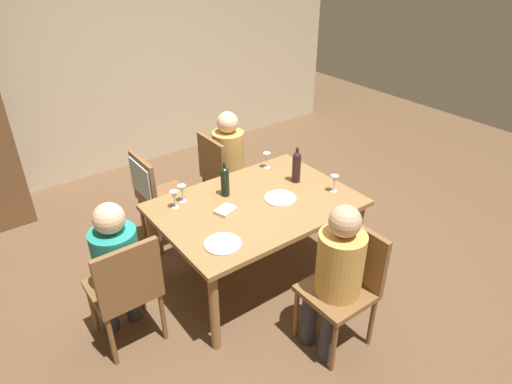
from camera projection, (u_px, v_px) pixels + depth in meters
name	position (u px, v px, depth m)	size (l,w,h in m)	color
ground_plane	(256.00, 273.00, 3.97)	(10.00, 10.00, 0.00)	brown
rear_room_partition	(115.00, 58.00, 5.20)	(6.40, 0.12, 2.70)	beige
dining_table	(256.00, 211.00, 3.64)	(1.58, 1.11, 0.73)	olive
chair_far_right	(222.00, 172.00, 4.49)	(0.44, 0.44, 0.92)	brown
chair_left_end	(126.00, 286.00, 3.04)	(0.44, 0.44, 0.92)	brown
chair_near	(346.00, 279.00, 3.10)	(0.44, 0.44, 0.92)	brown
chair_far_left	(153.00, 189.00, 4.07)	(0.46, 0.44, 0.92)	brown
person_woman_host	(231.00, 157.00, 4.48)	(0.36, 0.31, 1.15)	#33333D
person_man_bearded	(117.00, 263.00, 3.05)	(0.31, 0.36, 1.15)	#33333D
person_man_guest	(337.00, 271.00, 2.98)	(0.36, 0.32, 1.16)	#33333D
wine_bottle_tall_green	(225.00, 181.00, 3.64)	(0.07, 0.07, 0.30)	black
wine_bottle_dark_red	(296.00, 166.00, 3.84)	(0.07, 0.07, 0.32)	black
wine_glass_near_left	(334.00, 180.00, 3.71)	(0.07, 0.07, 0.15)	silver
wine_glass_centre	(174.00, 196.00, 3.49)	(0.07, 0.07, 0.15)	silver
wine_glass_near_right	(267.00, 157.00, 4.09)	(0.07, 0.07, 0.15)	silver
wine_glass_far	(182.00, 190.00, 3.57)	(0.07, 0.07, 0.15)	silver
dinner_plate_host	(223.00, 244.00, 3.12)	(0.26, 0.26, 0.01)	silver
dinner_plate_guest_left	(280.00, 198.00, 3.65)	(0.26, 0.26, 0.01)	white
folded_napkin	(226.00, 210.00, 3.48)	(0.16, 0.12, 0.03)	beige
handbag	(201.00, 216.00, 4.56)	(0.28, 0.12, 0.22)	brown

